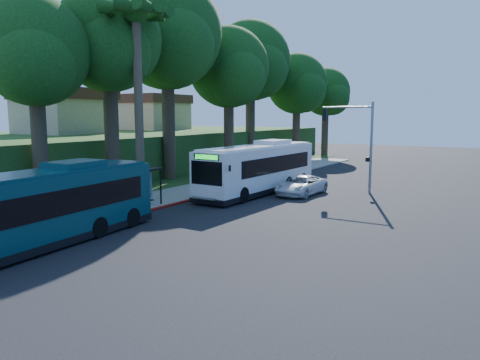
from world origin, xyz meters
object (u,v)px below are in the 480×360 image
Objects in this scene: white_bus at (260,168)px; pickup at (301,185)px; bus_shelter at (137,178)px; teal_bus at (44,206)px.

white_bus reaches higher than pickup.
white_bus is 3.51m from pickup.
teal_bus reaches higher than bus_shelter.
white_bus reaches higher than teal_bus.
teal_bus is 2.47× the size of pickup.
bus_shelter is 10.26m from teal_bus.
bus_shelter reaches higher than pickup.
white_bus is 2.60× the size of pickup.
white_bus is at bearing 81.33° from teal_bus.
teal_bus is at bearing -100.18° from pickup.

